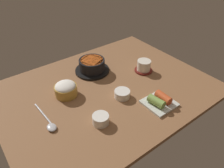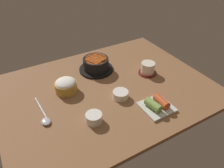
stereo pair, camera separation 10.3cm
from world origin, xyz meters
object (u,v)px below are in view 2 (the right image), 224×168
at_px(banchan_cup_center, 121,94).
at_px(spoon, 44,117).
at_px(rice_bowl, 66,85).
at_px(side_bowl_near, 94,118).
at_px(stone_pot, 96,65).
at_px(tea_cup_with_saucer, 148,68).
at_px(kimchi_plate, 157,105).

relative_size(banchan_cup_center, spoon, 0.37).
distance_m(rice_bowl, side_bowl_near, 0.24).
distance_m(stone_pot, side_bowl_near, 0.38).
bearing_deg(side_bowl_near, stone_pot, 62.15).
relative_size(tea_cup_with_saucer, side_bowl_near, 1.42).
bearing_deg(stone_pot, rice_bowl, -154.90).
relative_size(rice_bowl, spoon, 0.53).
bearing_deg(stone_pot, tea_cup_with_saucer, -36.51).
distance_m(tea_cup_with_saucer, spoon, 0.57).
xyz_separation_m(side_bowl_near, spoon, (-0.17, 0.12, -0.01)).
bearing_deg(rice_bowl, tea_cup_with_saucer, -9.07).
xyz_separation_m(tea_cup_with_saucer, kimchi_plate, (-0.13, -0.24, -0.01)).
bearing_deg(kimchi_plate, side_bowl_near, 166.82).
distance_m(stone_pot, rice_bowl, 0.23).
height_order(tea_cup_with_saucer, kimchi_plate, tea_cup_with_saucer).
height_order(rice_bowl, side_bowl_near, rice_bowl).
relative_size(stone_pot, kimchi_plate, 1.43).
bearing_deg(kimchi_plate, spoon, 157.47).
xyz_separation_m(banchan_cup_center, spoon, (-0.34, 0.04, -0.01)).
xyz_separation_m(rice_bowl, kimchi_plate, (0.30, -0.31, -0.02)).
xyz_separation_m(kimchi_plate, side_bowl_near, (-0.27, 0.06, 0.00)).
xyz_separation_m(rice_bowl, tea_cup_with_saucer, (0.43, -0.07, -0.00)).
height_order(stone_pot, kimchi_plate, stone_pot).
height_order(tea_cup_with_saucer, banchan_cup_center, tea_cup_with_saucer).
distance_m(stone_pot, kimchi_plate, 0.41).
bearing_deg(side_bowl_near, spoon, 144.84).
bearing_deg(tea_cup_with_saucer, spoon, -174.37).
xyz_separation_m(tea_cup_with_saucer, spoon, (-0.57, -0.06, -0.02)).
relative_size(rice_bowl, side_bowl_near, 1.55).
bearing_deg(tea_cup_with_saucer, banchan_cup_center, -156.59).
xyz_separation_m(stone_pot, banchan_cup_center, (-0.01, -0.26, -0.02)).
xyz_separation_m(rice_bowl, side_bowl_near, (0.03, -0.24, -0.01)).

